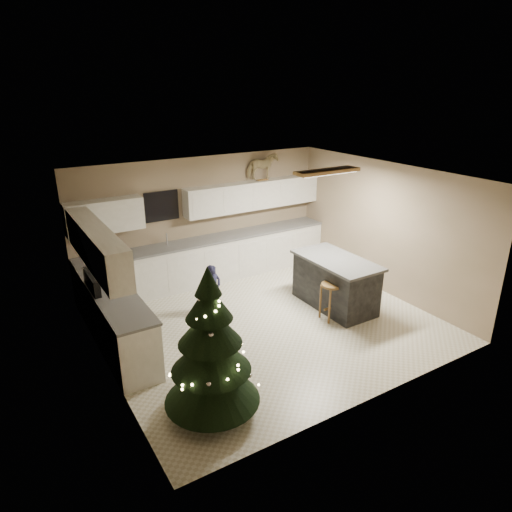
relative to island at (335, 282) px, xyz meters
name	(u,v)px	position (x,y,z in m)	size (l,w,h in m)	color
ground_plane	(266,322)	(-1.46, 0.11, -0.48)	(5.50, 5.50, 0.00)	beige
room_shell	(268,228)	(-1.44, 0.12, 1.27)	(5.52, 5.02, 2.61)	gray
cabinetry	(180,263)	(-2.37, 1.76, 0.28)	(5.50, 3.20, 2.00)	white
island	(335,282)	(0.00, 0.00, 0.00)	(0.90, 1.70, 0.95)	black
bar_stool	(331,293)	(-0.41, -0.36, 0.04)	(0.36, 0.36, 0.68)	brown
christmas_tree	(211,356)	(-3.31, -1.49, 0.35)	(1.27, 1.23, 2.03)	#3F2816
toddler	(214,289)	(-2.07, 0.96, -0.02)	(0.34, 0.22, 0.93)	#181A34
rocking_horse	(262,166)	(-0.09, 2.44, 1.82)	(0.68, 0.35, 0.58)	brown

